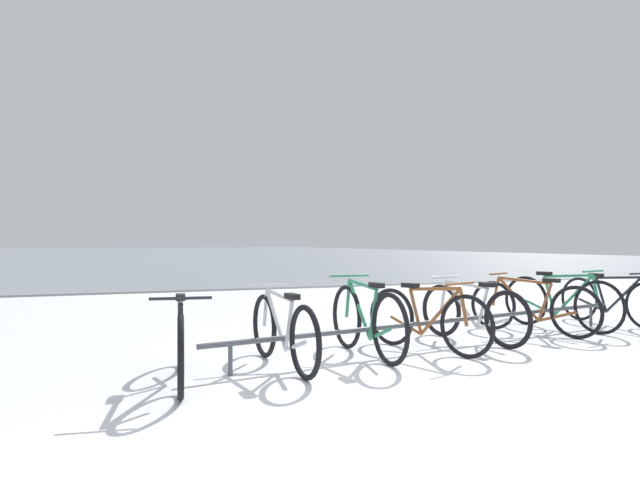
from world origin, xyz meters
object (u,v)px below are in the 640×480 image
Objects in this scene: bicycle_6 at (561,302)px; bicycle_7 at (611,300)px; bicycle_1 at (283,331)px; bicycle_4 at (472,313)px; bicycle_0 at (181,341)px; bicycle_2 at (366,320)px; bicycle_3 at (427,319)px; bicycle_5 at (532,307)px.

bicycle_6 reaches higher than bicycle_7.
bicycle_1 is 1.04× the size of bicycle_4.
bicycle_0 is 3.49m from bicycle_4.
bicycle_2 reaches higher than bicycle_4.
bicycle_3 is 2.57m from bicycle_6.
bicycle_0 is 1.06× the size of bicycle_5.
bicycle_6 is at bearing -176.14° from bicycle_7.
bicycle_4 is 1.09m from bicycle_5.
bicycle_0 is 1.96m from bicycle_2.
bicycle_2 is at bearing -168.62° from bicycle_5.
bicycle_3 is 0.97× the size of bicycle_5.
bicycle_2 is at bearing 12.59° from bicycle_0.
bicycle_0 is at bearing -168.10° from bicycle_5.
bicycle_7 reaches higher than bicycle_4.
bicycle_5 reaches higher than bicycle_4.
bicycle_7 is at bearing 10.13° from bicycle_2.
bicycle_6 is (1.69, 0.38, 0.03)m from bicycle_4.
bicycle_3 is at bearing -159.53° from bicycle_4.
bicycle_3 reaches higher than bicycle_7.
bicycle_6 reaches higher than bicycle_3.
bicycle_6 is (3.19, 0.68, -0.00)m from bicycle_2.
bicycle_3 is 0.91× the size of bicycle_7.
bicycle_4 is at bearing 20.47° from bicycle_3.
bicycle_1 is 1.06× the size of bicycle_5.
bicycle_2 is (0.95, 0.18, 0.03)m from bicycle_1.
bicycle_4 is 1.02× the size of bicycle_5.
bicycle_7 reaches higher than bicycle_0.
bicycle_5 is at bearing -171.90° from bicycle_7.
bicycle_6 reaches higher than bicycle_1.
bicycle_1 is 1.09× the size of bicycle_3.
bicycle_3 is at bearing 9.31° from bicycle_0.
bicycle_2 is at bearing -179.72° from bicycle_3.
bicycle_0 is at bearing -167.41° from bicycle_2.
bicycle_6 is 1.00× the size of bicycle_7.
bicycle_0 is 1.00× the size of bicycle_1.
bicycle_5 is at bearing 11.60° from bicycle_4.
bicycle_6 reaches higher than bicycle_4.
bicycle_1 is 0.99× the size of bicycle_6.
bicycle_6 is 0.98m from bicycle_7.
bicycle_0 is 2.66m from bicycle_3.
bicycle_1 is 1.67m from bicycle_3.
bicycle_5 is 0.64m from bicycle_6.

